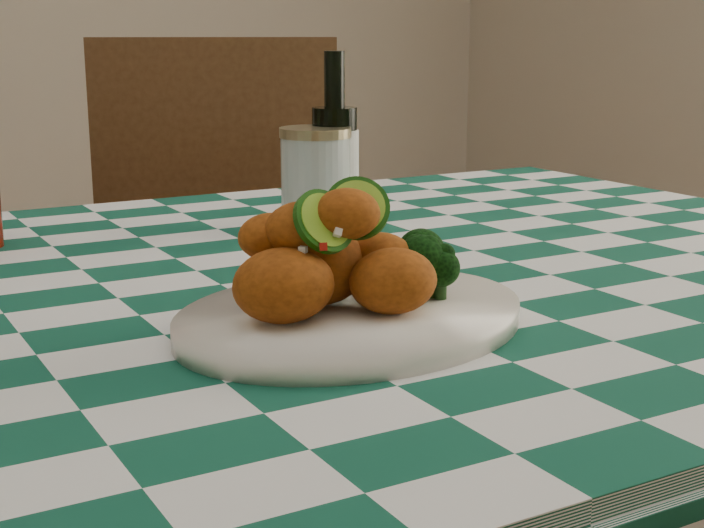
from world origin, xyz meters
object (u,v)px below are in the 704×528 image
plate (352,317)px  mason_jar (316,178)px  beer_bottle (335,138)px  wooden_chair_right (223,330)px  fried_chicken_pile (341,250)px

plate → mason_jar: 0.44m
mason_jar → plate: bearing=-113.7°
plate → beer_bottle: size_ratio=1.46×
mason_jar → beer_bottle: 0.06m
plate → wooden_chair_right: (0.24, 0.88, -0.29)m
wooden_chair_right → beer_bottle: bearing=-72.2°
wooden_chair_right → mason_jar: bearing=-76.3°
mason_jar → wooden_chair_right: 0.59m
mason_jar → wooden_chair_right: (0.06, 0.48, -0.34)m
fried_chicken_pile → mason_jar: (0.19, 0.40, -0.00)m
fried_chicken_pile → beer_bottle: 0.47m
plate → fried_chicken_pile: fried_chicken_pile is taller
plate → beer_bottle: (0.21, 0.41, 0.10)m
plate → fried_chicken_pile: size_ratio=2.04×
plate → beer_bottle: 0.48m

